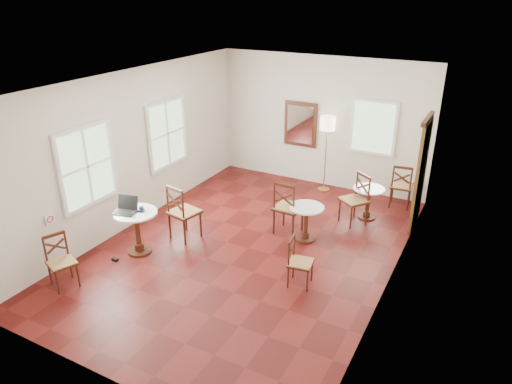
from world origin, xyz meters
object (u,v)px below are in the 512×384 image
chair_mid_b (299,262)px  power_adapter (115,259)px  chair_near_b (61,262)px  chair_back_a (401,186)px  chair_back_b (355,199)px  laptop (126,208)px  water_glass (134,215)px  cafe_table_mid (306,219)px  cafe_table_near (137,228)px  cafe_table_back (368,200)px  floor_lamp (327,128)px  mouse (137,211)px  chair_mid_a (288,207)px  chair_near_a (183,212)px  navy_mug (142,209)px

chair_mid_b → power_adapter: chair_mid_b is taller
chair_near_b → chair_back_a: size_ratio=0.89×
chair_back_b → laptop: 4.37m
water_glass → cafe_table_mid: bearing=40.6°
cafe_table_near → cafe_table_back: bearing=45.3°
cafe_table_near → chair_mid_b: bearing=8.3°
floor_lamp → mouse: (-1.90, -4.16, -0.67)m
chair_mid_a → chair_back_a: size_ratio=1.11×
cafe_table_near → water_glass: 0.41m
cafe_table_near → laptop: size_ratio=1.84×
chair_near_a → mouse: bearing=75.7°
floor_lamp → water_glass: 4.75m
cafe_table_mid → chair_mid_b: bearing=-71.7°
chair_back_a → chair_near_b: bearing=47.5°
chair_back_b → cafe_table_mid: bearing=-82.3°
chair_near_b → chair_mid_a: (2.40, 3.24, 0.10)m
laptop → cafe_table_near: bearing=7.9°
laptop → chair_near_a: bearing=44.0°
chair_back_a → laptop: laptop is taller
chair_mid_b → water_glass: bearing=93.5°
laptop → water_glass: (0.27, -0.12, -0.02)m
cafe_table_near → chair_back_b: chair_back_b is taller
chair_back_a → mouse: 5.49m
chair_back_a → cafe_table_near: bearing=42.3°
cafe_table_near → chair_mid_b: 2.94m
chair_near_a → chair_near_b: 2.28m
mouse → chair_near_a: bearing=48.0°
chair_mid_a → chair_back_b: bearing=-131.6°
cafe_table_near → chair_mid_a: chair_mid_a is taller
mouse → chair_mid_a: bearing=27.0°
floor_lamp → mouse: 4.62m
water_glass → power_adapter: bearing=-140.7°
chair_near_a → chair_near_b: (-0.78, -2.14, -0.11)m
chair_mid_a → chair_back_a: chair_mid_a is taller
chair_near_b → laptop: size_ratio=2.01×
chair_back_b → floor_lamp: bearing=166.9°
chair_mid_a → navy_mug: chair_mid_a is taller
cafe_table_mid → water_glass: bearing=-139.4°
cafe_table_near → cafe_table_back: cafe_table_near is taller
chair_near_b → water_glass: bearing=-1.3°
mouse → water_glass: size_ratio=1.06×
cafe_table_mid → chair_near_b: bearing=-131.8°
cafe_table_near → chair_near_b: size_ratio=0.92×
power_adapter → water_glass: bearing=39.3°
power_adapter → chair_near_b: bearing=-101.6°
chair_near_b → chair_near_a: bearing=1.7°
chair_near_b → chair_back_b: bearing=-16.9°
chair_near_a → chair_back_a: 4.65m
floor_lamp → water_glass: floor_lamp is taller
chair_near_b → navy_mug: navy_mug is taller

